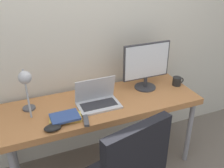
# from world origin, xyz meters

# --- Properties ---
(wall_back) EXTENTS (8.00, 0.05, 2.60)m
(wall_back) POSITION_xyz_m (0.00, 0.69, 1.30)
(wall_back) COLOR beige
(wall_back) RESTS_ON ground_plane
(desk) EXTENTS (1.80, 0.63, 0.77)m
(desk) POSITION_xyz_m (0.00, 0.31, 0.70)
(desk) COLOR #B77542
(desk) RESTS_ON ground_plane
(laptop) EXTENTS (0.37, 0.23, 0.24)m
(laptop) POSITION_xyz_m (-0.06, 0.28, 0.82)
(laptop) COLOR silver
(laptop) RESTS_ON desk
(monitor) EXTENTS (0.48, 0.21, 0.47)m
(monitor) POSITION_xyz_m (0.50, 0.41, 1.02)
(monitor) COLOR #333338
(monitor) RESTS_ON desk
(desk_lamp) EXTENTS (0.11, 0.28, 0.43)m
(desk_lamp) POSITION_xyz_m (-0.64, 0.31, 1.08)
(desk_lamp) COLOR #4C4C51
(desk_lamp) RESTS_ON desk
(book_stack) EXTENTS (0.28, 0.18, 0.04)m
(book_stack) POSITION_xyz_m (-0.38, 0.16, 0.79)
(book_stack) COLOR gold
(book_stack) RESTS_ON desk
(tv_remote) EXTENTS (0.07, 0.15, 0.02)m
(tv_remote) POSITION_xyz_m (-0.23, 0.07, 0.78)
(tv_remote) COLOR #4C4C51
(tv_remote) RESTS_ON desk
(mug) EXTENTS (0.13, 0.09, 0.09)m
(mug) POSITION_xyz_m (0.82, 0.33, 0.82)
(mug) COLOR black
(mug) RESTS_ON desk
(game_controller) EXTENTS (0.13, 0.09, 0.04)m
(game_controller) POSITION_xyz_m (-0.50, 0.07, 0.79)
(game_controller) COLOR black
(game_controller) RESTS_ON desk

